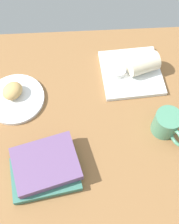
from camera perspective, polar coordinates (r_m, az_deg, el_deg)
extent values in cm
cube|color=olive|center=(98.75, 3.13, -3.11)|extent=(110.00, 90.00, 4.00)
cylinder|color=white|center=(104.64, -15.06, 2.67)|extent=(21.17, 21.17, 1.40)
ellipsoid|color=tan|center=(103.02, -15.66, 4.26)|extent=(9.96, 10.13, 4.79)
cube|color=white|center=(108.75, 8.60, 8.07)|extent=(24.01, 24.01, 1.60)
cylinder|color=silver|center=(105.96, 6.08, 8.32)|extent=(5.30, 5.30, 2.35)
cylinder|color=#C96927|center=(105.27, 6.13, 8.60)|extent=(4.35, 4.35, 0.40)
cylinder|color=beige|center=(106.47, 11.03, 9.77)|extent=(12.80, 10.17, 7.18)
cube|color=#387260|center=(90.10, -9.06, -12.56)|extent=(23.04, 17.53, 2.82)
cube|color=#6B4C7A|center=(87.77, -9.02, -10.51)|extent=(23.01, 20.07, 3.45)
cylinder|color=#4C8C6B|center=(95.39, 15.55, -2.21)|extent=(8.64, 8.64, 9.26)
cylinder|color=#9A7A48|center=(91.93, 16.14, -1.10)|extent=(7.09, 7.09, 0.40)
torus|color=#4C8C6B|center=(94.08, 17.56, -5.02)|extent=(3.89, 6.65, 6.76)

